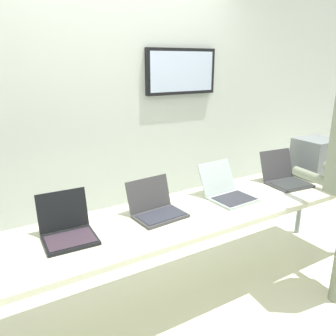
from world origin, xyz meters
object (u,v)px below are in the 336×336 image
Objects in this scene: laptop_station_2 at (156,207)px; workbench at (185,217)px; laptop_station_3 at (227,191)px; laptop_station_4 at (284,177)px; laptop_station_1 at (67,228)px; equipment_box at (316,157)px.

workbench is at bearing -17.31° from laptop_station_2.
laptop_station_2 is 0.63m from laptop_station_3.
laptop_station_4 is at bearing -0.73° from laptop_station_2.
laptop_station_1 is 1.24m from laptop_station_3.
laptop_station_4 is (1.08, 0.05, 0.11)m from workbench.
laptop_station_1 is at bearing 179.54° from laptop_station_4.
equipment_box is 1.08× the size of laptop_station_1.
laptop_station_1 reaches higher than workbench.
laptop_station_3 is at bearing -1.04° from laptop_station_2.
laptop_station_3 is (-1.06, -0.00, -0.12)m from equipment_box.
workbench is at bearing -177.53° from laptop_station_4.
laptop_station_4 is at bearing 2.47° from workbench.
equipment_box is 0.87× the size of laptop_station_3.
laptop_station_2 reaches higher than workbench.
equipment_box is 1.69m from laptop_station_2.
workbench is at bearing -173.11° from laptop_station_3.
laptop_station_2 is 0.89× the size of laptop_station_3.
laptop_station_1 is 0.81× the size of laptop_station_3.
equipment_box is 1.07m from laptop_station_3.
laptop_station_4 reaches higher than laptop_station_1.
laptop_station_3 reaches higher than laptop_station_2.
workbench is at bearing -4.32° from laptop_station_1.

